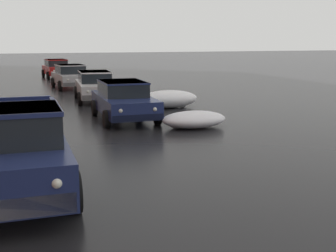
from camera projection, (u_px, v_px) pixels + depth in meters
The scene contains 7 objects.
snow_bank_near_corner_right at pixel (194, 119), 15.06m from camera, with size 2.23×1.44×0.56m.
snow_bank_far_right_pile at pixel (169, 99), 19.45m from camera, with size 2.66×1.48×0.76m.
pickup_truck_darkblue_approaching_near_lane at pixel (15, 148), 8.53m from camera, with size 2.18×5.06×1.76m.
sedan_darkblue_parked_kerbside_close at pixel (124, 99), 16.46m from camera, with size 2.07×4.33×1.42m.
sedan_white_parked_kerbside_mid at pixel (95, 85), 21.57m from camera, with size 2.10×4.27×1.42m.
sedan_silver_parked_far_down_block at pixel (71, 76), 27.18m from camera, with size 2.14×4.09×1.42m.
sedan_red_queued_behind_truck at pixel (57, 68), 34.49m from camera, with size 2.09×4.03×1.42m.
Camera 1 is at (-1.98, -1.28, 2.93)m, focal length 47.83 mm.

